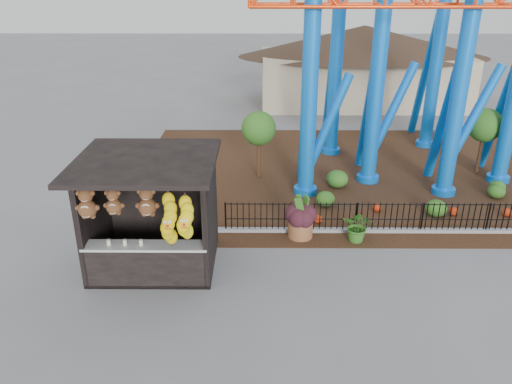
{
  "coord_description": "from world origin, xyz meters",
  "views": [
    {
      "loc": [
        -0.17,
        -10.64,
        7.29
      ],
      "look_at": [
        -0.26,
        1.5,
        2.0
      ],
      "focal_mm": 35.0,
      "sensor_mm": 36.0,
      "label": 1
    }
  ],
  "objects_px": {
    "roller_coaster": "(410,1)",
    "potted_plant": "(358,226)",
    "terracotta_planter": "(300,228)",
    "prize_booth": "(151,218)"
  },
  "relations": [
    {
      "from": "roller_coaster",
      "to": "potted_plant",
      "type": "relative_size",
      "value": 11.17
    },
    {
      "from": "roller_coaster",
      "to": "potted_plant",
      "type": "xyz_separation_m",
      "value": [
        -2.36,
        -5.78,
        -5.95
      ]
    },
    {
      "from": "prize_booth",
      "to": "terracotta_planter",
      "type": "xyz_separation_m",
      "value": [
        4.05,
        1.79,
        -1.21
      ]
    },
    {
      "from": "prize_booth",
      "to": "potted_plant",
      "type": "xyz_separation_m",
      "value": [
        5.74,
        1.54,
        -1.03
      ]
    },
    {
      "from": "potted_plant",
      "to": "terracotta_planter",
      "type": "bearing_deg",
      "value": -165.82
    },
    {
      "from": "roller_coaster",
      "to": "potted_plant",
      "type": "height_order",
      "value": "roller_coaster"
    },
    {
      "from": "prize_booth",
      "to": "roller_coaster",
      "type": "height_order",
      "value": "roller_coaster"
    },
    {
      "from": "potted_plant",
      "to": "roller_coaster",
      "type": "bearing_deg",
      "value": 90.31
    },
    {
      "from": "terracotta_planter",
      "to": "potted_plant",
      "type": "bearing_deg",
      "value": -8.39
    },
    {
      "from": "prize_booth",
      "to": "terracotta_planter",
      "type": "distance_m",
      "value": 4.59
    }
  ]
}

